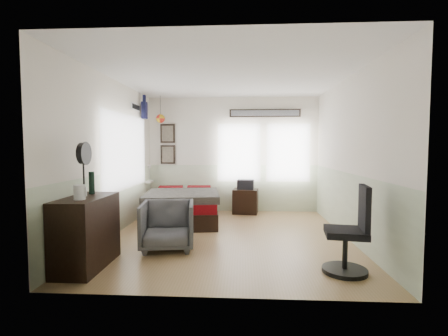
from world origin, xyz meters
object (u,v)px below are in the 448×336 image
(bed, at_px, (183,206))
(task_chair, at_px, (351,238))
(nightstand, at_px, (245,201))
(dresser, at_px, (87,232))
(armchair, at_px, (168,225))

(bed, xyz_separation_m, task_chair, (2.54, -2.64, 0.13))
(task_chair, bearing_deg, nightstand, 118.20)
(dresser, bearing_deg, task_chair, -0.16)
(nightstand, bearing_deg, task_chair, -63.31)
(bed, relative_size, armchair, 2.68)
(armchair, distance_m, task_chair, 2.56)
(bed, relative_size, dresser, 2.11)
(dresser, bearing_deg, bed, 74.18)
(armchair, distance_m, nightstand, 2.95)
(bed, bearing_deg, nightstand, 26.23)
(dresser, height_order, nightstand, dresser)
(bed, height_order, nightstand, bed)
(dresser, xyz_separation_m, nightstand, (2.05, 3.49, -0.17))
(task_chair, bearing_deg, armchair, 170.40)
(armchair, bearing_deg, bed, 85.01)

